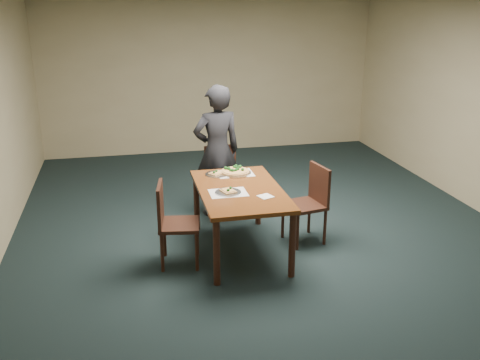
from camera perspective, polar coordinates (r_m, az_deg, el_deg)
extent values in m
plane|color=black|center=(6.44, 2.95, -6.23)|extent=(8.00, 8.00, 0.00)
plane|color=tan|center=(9.83, -3.22, 11.13)|extent=(6.00, 0.00, 6.00)
cube|color=#522810|center=(5.85, 0.00, -1.13)|extent=(0.90, 1.50, 0.04)
cylinder|color=black|center=(5.31, -2.51, -7.76)|extent=(0.07, 0.07, 0.70)
cylinder|color=black|center=(6.56, -4.65, -2.43)|extent=(0.07, 0.07, 0.70)
cylinder|color=black|center=(5.49, 5.60, -6.93)|extent=(0.07, 0.07, 0.70)
cylinder|color=black|center=(6.70, 1.97, -1.91)|extent=(0.07, 0.07, 0.70)
cube|color=black|center=(6.92, -1.71, -0.35)|extent=(0.45, 0.45, 0.04)
cylinder|color=black|center=(6.80, -2.76, -2.85)|extent=(0.04, 0.04, 0.43)
cylinder|color=black|center=(7.13, -3.47, -1.81)|extent=(0.04, 0.04, 0.43)
cylinder|color=black|center=(6.89, 0.15, -2.53)|extent=(0.04, 0.04, 0.43)
cylinder|color=black|center=(7.21, -0.68, -1.52)|extent=(0.04, 0.04, 0.43)
cube|color=black|center=(7.02, -2.13, 1.99)|extent=(0.42, 0.06, 0.44)
cube|color=black|center=(5.72, -6.48, -4.77)|extent=(0.48, 0.48, 0.04)
cylinder|color=black|center=(5.65, -4.63, -7.66)|extent=(0.04, 0.04, 0.43)
cylinder|color=black|center=(5.67, -8.31, -7.71)|extent=(0.04, 0.04, 0.43)
cylinder|color=black|center=(5.97, -4.59, -6.11)|extent=(0.04, 0.04, 0.43)
cylinder|color=black|center=(5.99, -8.06, -6.16)|extent=(0.04, 0.04, 0.43)
cube|color=black|center=(5.64, -8.50, -2.57)|extent=(0.10, 0.42, 0.44)
cube|color=black|center=(6.24, 6.88, -2.71)|extent=(0.49, 0.49, 0.04)
cylinder|color=black|center=(6.39, 4.59, -4.36)|extent=(0.04, 0.04, 0.43)
cylinder|color=black|center=(6.56, 7.38, -3.85)|extent=(0.04, 0.04, 0.43)
cylinder|color=black|center=(6.10, 6.16, -5.58)|extent=(0.04, 0.04, 0.43)
cylinder|color=black|center=(6.28, 9.04, -5.01)|extent=(0.04, 0.04, 0.43)
cube|color=black|center=(6.25, 8.47, -0.40)|extent=(0.11, 0.42, 0.44)
imported|color=black|center=(6.89, -2.47, 3.10)|extent=(0.68, 0.50, 1.71)
cube|color=white|center=(6.35, -0.51, 0.72)|extent=(0.42, 0.32, 0.00)
cube|color=white|center=(5.72, -1.27, -1.37)|extent=(0.40, 0.30, 0.00)
cylinder|color=silver|center=(6.35, -0.51, 0.78)|extent=(0.38, 0.38, 0.01)
cylinder|color=#B17A44|center=(6.34, -0.51, 0.91)|extent=(0.34, 0.34, 0.02)
cylinder|color=#F3E07F|center=(6.34, -0.51, 1.03)|extent=(0.30, 0.30, 0.01)
sphere|color=#123B14|center=(6.30, -0.62, 1.04)|extent=(0.03, 0.03, 0.03)
sphere|color=#123B14|center=(6.34, -0.22, 1.19)|extent=(0.04, 0.04, 0.04)
sphere|color=#123B14|center=(6.42, -0.06, 1.42)|extent=(0.04, 0.04, 0.04)
sphere|color=#123B14|center=(6.31, -0.42, 1.09)|extent=(0.04, 0.04, 0.04)
sphere|color=#123B14|center=(6.43, 0.01, 1.46)|extent=(0.04, 0.04, 0.04)
sphere|color=#123B14|center=(6.45, -0.42, 1.51)|extent=(0.04, 0.04, 0.04)
sphere|color=#123B14|center=(6.37, -1.54, 1.27)|extent=(0.04, 0.04, 0.04)
sphere|color=#123B14|center=(6.28, -0.81, 1.04)|extent=(0.04, 0.04, 0.04)
sphere|color=#123B14|center=(6.42, -0.61, 1.41)|extent=(0.03, 0.03, 0.03)
sphere|color=#123B14|center=(6.32, 0.28, 1.12)|extent=(0.04, 0.04, 0.04)
sphere|color=#123B14|center=(6.35, -1.20, 1.23)|extent=(0.04, 0.04, 0.04)
sphere|color=#123B14|center=(6.30, -1.00, 1.06)|extent=(0.04, 0.04, 0.04)
sphere|color=#123B14|center=(6.41, -0.39, 1.38)|extent=(0.03, 0.03, 0.03)
cylinder|color=silver|center=(5.72, -1.27, -1.31)|extent=(0.28, 0.28, 0.01)
cube|color=#B17A44|center=(5.72, -1.27, -1.19)|extent=(0.18, 0.20, 0.02)
cube|color=#F3E07F|center=(5.71, -1.27, -1.08)|extent=(0.14, 0.16, 0.01)
sphere|color=#123B14|center=(5.68, -1.27, -1.08)|extent=(0.03, 0.03, 0.03)
sphere|color=#123B14|center=(5.74, -1.02, -0.84)|extent=(0.03, 0.03, 0.03)
cylinder|color=silver|center=(6.31, -2.47, 0.61)|extent=(0.28, 0.28, 0.01)
cube|color=#B17A44|center=(6.30, -2.48, 0.72)|extent=(0.21, 0.20, 0.02)
cube|color=#F3E07F|center=(6.30, -2.48, 0.82)|extent=(0.17, 0.16, 0.01)
sphere|color=#123B14|center=(6.31, -2.53, 0.97)|extent=(0.03, 0.03, 0.03)
sphere|color=#123B14|center=(6.26, -2.78, 0.82)|extent=(0.03, 0.03, 0.03)
cube|color=white|center=(5.62, 2.74, -1.76)|extent=(0.18, 0.18, 0.01)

